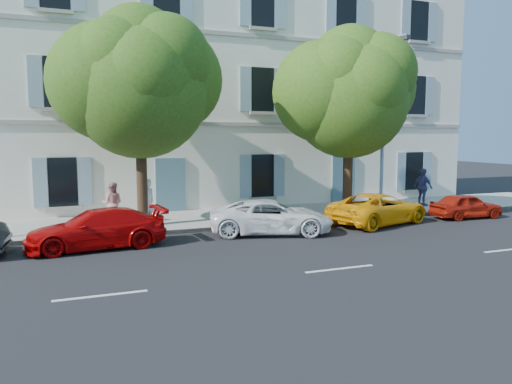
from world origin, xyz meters
name	(u,v)px	position (x,y,z in m)	size (l,w,h in m)	color
ground	(277,240)	(0.00, 0.00, 0.00)	(90.00, 90.00, 0.00)	black
sidewalk	(234,217)	(0.00, 4.45, 0.07)	(36.00, 4.50, 0.15)	#A09E96
kerb	(253,226)	(0.00, 2.28, 0.08)	(36.00, 0.16, 0.16)	#9E998E
building	(197,86)	(0.00, 10.20, 6.00)	(28.00, 7.00, 12.00)	white
car_red_coupe	(97,229)	(-5.73, 0.88, 0.61)	(1.72, 4.22, 1.22)	#AE0405
car_white_coupe	(271,217)	(0.22, 1.01, 0.61)	(2.01, 4.36, 1.21)	white
car_yellow_supercar	(379,209)	(4.91, 1.23, 0.61)	(2.04, 4.42, 1.23)	#FFAA0A
car_red_hatchback	(466,206)	(9.20, 1.07, 0.53)	(1.25, 3.11, 1.06)	#A11709
tree_left	(140,90)	(-3.92, 3.43, 5.11)	(4.97, 4.97, 7.71)	#3A2819
tree_right	(349,99)	(4.47, 2.83, 4.97)	(4.87, 4.87, 7.51)	#3A2819
street_lamp	(385,116)	(6.24, 2.80, 4.32)	(0.30, 1.58, 7.36)	#7293BF
pedestrian_a	(147,202)	(-3.74, 3.54, 1.02)	(0.63, 0.41, 1.73)	silver
pedestrian_b	(112,203)	(-4.92, 4.14, 0.95)	(0.78, 0.60, 1.60)	tan
pedestrian_c	(423,187)	(9.31, 3.89, 1.04)	(1.05, 0.44, 1.79)	#44437B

